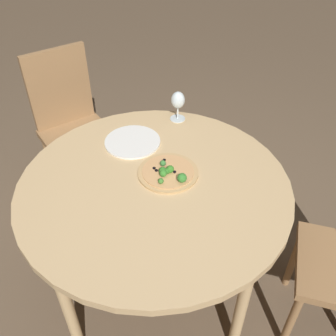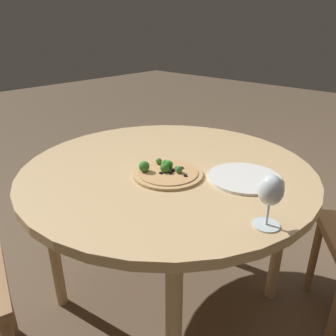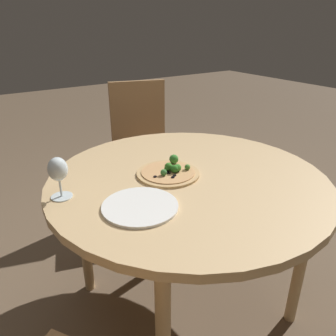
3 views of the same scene
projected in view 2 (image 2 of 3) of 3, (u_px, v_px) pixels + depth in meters
The scene contains 5 objects.
ground_plane at pixel (167, 299), 1.61m from camera, with size 12.00×12.00×0.00m, color brown.
dining_table at pixel (167, 180), 1.34m from camera, with size 1.16×1.16×0.71m.
pizza at pixel (166, 172), 1.24m from camera, with size 0.27×0.27×0.05m.
wine_glass at pixel (271, 192), 0.89m from camera, with size 0.08×0.08×0.16m.
plate_near at pixel (244, 178), 1.21m from camera, with size 0.27×0.27×0.01m.
Camera 2 is at (-0.82, 0.88, 1.24)m, focal length 35.00 mm.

